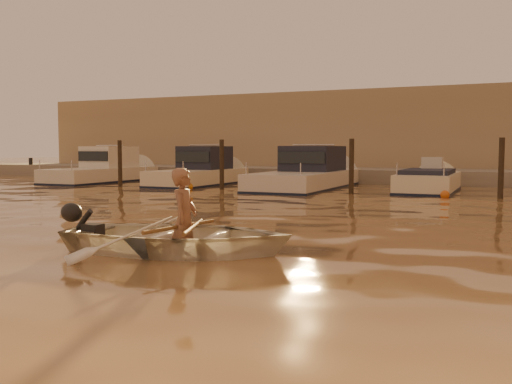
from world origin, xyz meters
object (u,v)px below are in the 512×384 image
at_px(moored_boat_0, 101,169).
at_px(moored_boat_3, 429,186).
at_px(dinghy, 179,236).
at_px(moored_boat_2, 307,173).
at_px(person, 184,220).
at_px(waterfront_building, 414,135).
at_px(moored_boat_1, 199,171).

bearing_deg(moored_boat_0, moored_boat_3, 0.00).
xyz_separation_m(dinghy, moored_boat_0, (-13.62, 14.89, 0.37)).
height_order(dinghy, moored_boat_0, moored_boat_0).
distance_m(dinghy, moored_boat_3, 15.01).
bearing_deg(moored_boat_2, person, -78.38).
height_order(moored_boat_0, waterfront_building, waterfront_building).
relative_size(moored_boat_0, moored_boat_3, 1.28).
distance_m(moored_boat_0, waterfront_building, 17.35).
distance_m(moored_boat_2, waterfront_building, 11.45).
distance_m(moored_boat_1, moored_boat_2, 5.17).
height_order(person, moored_boat_1, moored_boat_1).
distance_m(dinghy, moored_boat_0, 20.18).
bearing_deg(person, moored_boat_1, 18.12).
bearing_deg(waterfront_building, person, -89.08).
relative_size(moored_boat_2, waterfront_building, 0.19).
relative_size(dinghy, moored_boat_0, 0.50).
height_order(moored_boat_2, moored_boat_3, moored_boat_2).
relative_size(moored_boat_0, moored_boat_2, 0.84).
bearing_deg(moored_boat_1, dinghy, -61.36).
distance_m(moored_boat_0, moored_boat_1, 5.49).
bearing_deg(dinghy, moored_boat_1, 17.80).
distance_m(person, waterfront_building, 25.94).
bearing_deg(moored_boat_2, moored_boat_1, 180.00).
relative_size(person, moored_boat_0, 0.23).
distance_m(moored_boat_0, moored_boat_2, 10.66).
height_order(person, moored_boat_2, moored_boat_2).
xyz_separation_m(moored_boat_0, moored_boat_3, (15.55, 0.00, -0.40)).
xyz_separation_m(dinghy, moored_boat_1, (-8.13, 14.89, 0.37)).
bearing_deg(moored_boat_2, moored_boat_3, 0.00).
height_order(dinghy, person, person).
xyz_separation_m(moored_boat_0, moored_boat_1, (5.49, 0.00, 0.00)).
bearing_deg(person, moored_boat_3, -17.86).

